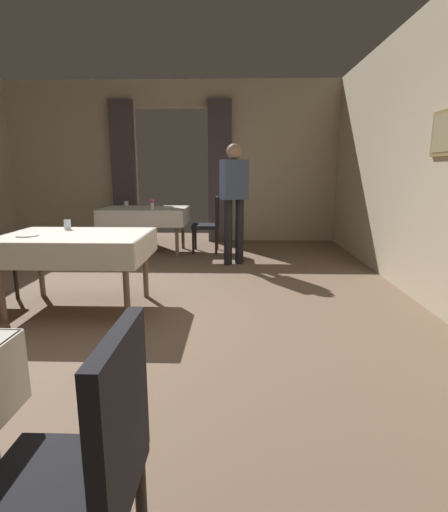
{
  "coord_description": "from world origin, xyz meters",
  "views": [
    {
      "loc": [
        1.23,
        -3.57,
        1.35
      ],
      "look_at": [
        1.11,
        0.43,
        0.48
      ],
      "focal_mm": 27.62,
      "sensor_mm": 36.0,
      "label": 1
    }
  ],
  "objects_px": {
    "dining_table_far": "(145,213)",
    "glass_mid_a": "(67,225)",
    "chair_near_right": "(84,469)",
    "dining_table_mid": "(77,243)",
    "glass_far_b": "(126,203)",
    "plate_far_c": "(167,207)",
    "plate_mid_b": "(27,235)",
    "chair_far_right": "(210,221)",
    "flower_vase_far": "(152,204)",
    "person_waiter_by_doorway": "(234,194)"
  },
  "relations": [
    {
      "from": "flower_vase_far",
      "to": "dining_table_mid",
      "type": "bearing_deg",
      "value": -95.51
    },
    {
      "from": "plate_far_c",
      "to": "plate_mid_b",
      "type": "bearing_deg",
      "value": -104.83
    },
    {
      "from": "plate_mid_b",
      "to": "glass_mid_a",
      "type": "bearing_deg",
      "value": 65.28
    },
    {
      "from": "chair_near_right",
      "to": "dining_table_mid",
      "type": "bearing_deg",
      "value": 112.03
    },
    {
      "from": "glass_mid_a",
      "to": "person_waiter_by_doorway",
      "type": "distance_m",
      "value": 2.4
    },
    {
      "from": "glass_mid_a",
      "to": "glass_far_b",
      "type": "xyz_separation_m",
      "value": [
        -0.15,
        2.78,
        -0.01
      ]
    },
    {
      "from": "chair_far_right",
      "to": "glass_far_b",
      "type": "distance_m",
      "value": 1.52
    },
    {
      "from": "plate_far_c",
      "to": "person_waiter_by_doorway",
      "type": "bearing_deg",
      "value": -39.75
    },
    {
      "from": "chair_far_right",
      "to": "person_waiter_by_doorway",
      "type": "relative_size",
      "value": 0.54
    },
    {
      "from": "glass_mid_a",
      "to": "plate_mid_b",
      "type": "xyz_separation_m",
      "value": [
        -0.2,
        -0.43,
        -0.04
      ]
    },
    {
      "from": "person_waiter_by_doorway",
      "to": "glass_mid_a",
      "type": "bearing_deg",
      "value": -136.24
    },
    {
      "from": "flower_vase_far",
      "to": "person_waiter_by_doorway",
      "type": "relative_size",
      "value": 0.1
    },
    {
      "from": "chair_far_right",
      "to": "glass_far_b",
      "type": "xyz_separation_m",
      "value": [
        -1.47,
        0.23,
        0.28
      ]
    },
    {
      "from": "dining_table_far",
      "to": "person_waiter_by_doorway",
      "type": "distance_m",
      "value": 1.73
    },
    {
      "from": "plate_mid_b",
      "to": "flower_vase_far",
      "type": "height_order",
      "value": "flower_vase_far"
    },
    {
      "from": "chair_far_right",
      "to": "plate_mid_b",
      "type": "xyz_separation_m",
      "value": [
        -1.52,
        -2.98,
        0.24
      ]
    },
    {
      "from": "dining_table_far",
      "to": "plate_mid_b",
      "type": "bearing_deg",
      "value": -98.68
    },
    {
      "from": "chair_near_right",
      "to": "glass_mid_a",
      "type": "relative_size",
      "value": 9.26
    },
    {
      "from": "glass_mid_a",
      "to": "glass_far_b",
      "type": "bearing_deg",
      "value": 93.12
    },
    {
      "from": "dining_table_far",
      "to": "glass_far_b",
      "type": "relative_size",
      "value": 15.81
    },
    {
      "from": "chair_near_right",
      "to": "chair_far_right",
      "type": "relative_size",
      "value": 1.0
    },
    {
      "from": "chair_near_right",
      "to": "plate_far_c",
      "type": "relative_size",
      "value": 4.62
    },
    {
      "from": "chair_far_right",
      "to": "flower_vase_far",
      "type": "height_order",
      "value": "chair_far_right"
    },
    {
      "from": "glass_mid_a",
      "to": "flower_vase_far",
      "type": "distance_m",
      "value": 2.18
    },
    {
      "from": "dining_table_far",
      "to": "glass_far_b",
      "type": "distance_m",
      "value": 0.53
    },
    {
      "from": "dining_table_far",
      "to": "chair_near_right",
      "type": "relative_size",
      "value": 1.49
    },
    {
      "from": "chair_near_right",
      "to": "plate_far_c",
      "type": "bearing_deg",
      "value": 97.3
    },
    {
      "from": "dining_table_far",
      "to": "chair_near_right",
      "type": "xyz_separation_m",
      "value": [
        1.08,
        -5.52,
        -0.14
      ]
    },
    {
      "from": "glass_mid_a",
      "to": "flower_vase_far",
      "type": "height_order",
      "value": "flower_vase_far"
    },
    {
      "from": "chair_near_right",
      "to": "chair_far_right",
      "type": "height_order",
      "value": "same"
    },
    {
      "from": "glass_mid_a",
      "to": "plate_mid_b",
      "type": "relative_size",
      "value": 0.49
    },
    {
      "from": "dining_table_far",
      "to": "glass_mid_a",
      "type": "distance_m",
      "value": 2.48
    },
    {
      "from": "plate_mid_b",
      "to": "flower_vase_far",
      "type": "bearing_deg",
      "value": 76.0
    },
    {
      "from": "dining_table_mid",
      "to": "chair_near_right",
      "type": "relative_size",
      "value": 1.48
    },
    {
      "from": "glass_mid_a",
      "to": "glass_far_b",
      "type": "height_order",
      "value": "glass_mid_a"
    },
    {
      "from": "dining_table_far",
      "to": "person_waiter_by_doorway",
      "type": "bearing_deg",
      "value": -28.87
    },
    {
      "from": "dining_table_mid",
      "to": "glass_mid_a",
      "type": "bearing_deg",
      "value": 124.53
    },
    {
      "from": "chair_far_right",
      "to": "person_waiter_by_doorway",
      "type": "xyz_separation_m",
      "value": [
        0.4,
        -0.9,
        0.51
      ]
    },
    {
      "from": "plate_mid_b",
      "to": "plate_far_c",
      "type": "distance_m",
      "value": 3.12
    },
    {
      "from": "dining_table_mid",
      "to": "person_waiter_by_doorway",
      "type": "xyz_separation_m",
      "value": [
        1.52,
        1.95,
        0.36
      ]
    },
    {
      "from": "glass_far_b",
      "to": "plate_mid_b",
      "type": "bearing_deg",
      "value": -90.83
    },
    {
      "from": "dining_table_mid",
      "to": "dining_table_far",
      "type": "relative_size",
      "value": 1.0
    },
    {
      "from": "glass_mid_a",
      "to": "flower_vase_far",
      "type": "relative_size",
      "value": 0.58
    },
    {
      "from": "dining_table_mid",
      "to": "plate_far_c",
      "type": "xyz_separation_m",
      "value": [
        0.39,
        2.88,
        0.09
      ]
    },
    {
      "from": "glass_mid_a",
      "to": "flower_vase_far",
      "type": "xyz_separation_m",
      "value": [
        0.44,
        2.13,
        0.04
      ]
    },
    {
      "from": "dining_table_far",
      "to": "glass_mid_a",
      "type": "height_order",
      "value": "glass_mid_a"
    },
    {
      "from": "dining_table_mid",
      "to": "dining_table_far",
      "type": "distance_m",
      "value": 2.77
    },
    {
      "from": "plate_far_c",
      "to": "person_waiter_by_doorway",
      "type": "xyz_separation_m",
      "value": [
        1.12,
        -0.93,
        0.27
      ]
    },
    {
      "from": "chair_far_right",
      "to": "glass_mid_a",
      "type": "relative_size",
      "value": 9.26
    },
    {
      "from": "chair_near_right",
      "to": "chair_far_right",
      "type": "xyz_separation_m",
      "value": [
        -0.0,
        5.61,
        0.0
      ]
    }
  ]
}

